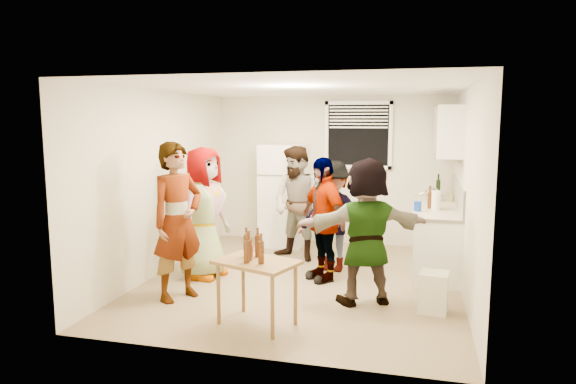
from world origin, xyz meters
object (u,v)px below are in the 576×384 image
(blue_cup, at_px, (417,211))
(guest_orange, at_px, (364,302))
(serving_table, at_px, (257,324))
(guest_black, at_px, (322,279))
(wine_bottle, at_px, (438,197))
(guest_stripe, at_px, (180,298))
(guest_grey, at_px, (206,276))
(kettle, at_px, (432,201))
(trash_bin, at_px, (434,290))
(refrigerator, at_px, (283,195))
(guest_back_left, at_px, (298,259))
(guest_back_right, at_px, (332,270))
(red_cup, at_px, (249,256))
(beer_bottle_counter, at_px, (429,208))
(beer_bottle_table, at_px, (249,261))

(blue_cup, height_order, guest_orange, blue_cup)
(serving_table, bearing_deg, guest_black, 76.91)
(blue_cup, distance_m, guest_orange, 1.58)
(blue_cup, bearing_deg, serving_table, -127.13)
(wine_bottle, relative_size, guest_stripe, 0.14)
(guest_grey, bearing_deg, wine_bottle, -42.78)
(kettle, height_order, trash_bin, kettle)
(trash_bin, relative_size, guest_orange, 0.26)
(wine_bottle, bearing_deg, refrigerator, -178.16)
(trash_bin, xyz_separation_m, guest_back_left, (-1.94, 1.72, -0.25))
(kettle, height_order, guest_orange, kettle)
(wine_bottle, distance_m, guest_back_right, 2.19)
(trash_bin, relative_size, serving_table, 0.56)
(kettle, distance_m, guest_stripe, 3.95)
(refrigerator, xyz_separation_m, red_cup, (0.48, -3.26, -0.17))
(guest_back_right, distance_m, guest_black, 0.46)
(kettle, distance_m, red_cup, 3.48)
(blue_cup, height_order, trash_bin, blue_cup)
(serving_table, height_order, guest_stripe, serving_table)
(kettle, distance_m, guest_orange, 2.42)
(serving_table, distance_m, guest_orange, 1.37)
(refrigerator, height_order, guest_back_right, refrigerator)
(wine_bottle, relative_size, guest_grey, 0.15)
(guest_stripe, bearing_deg, red_cup, -83.54)
(beer_bottle_counter, xyz_separation_m, guest_back_right, (-1.30, -0.24, -0.90))
(refrigerator, height_order, guest_grey, refrigerator)
(refrigerator, xyz_separation_m, guest_back_right, (1.05, -1.29, -0.85))
(beer_bottle_table, bearing_deg, guest_stripe, 152.68)
(guest_back_left, bearing_deg, guest_stripe, -93.92)
(guest_stripe, bearing_deg, serving_table, -87.21)
(blue_cup, bearing_deg, beer_bottle_table, -128.18)
(refrigerator, relative_size, guest_black, 1.04)
(red_cup, bearing_deg, guest_grey, 129.76)
(beer_bottle_counter, relative_size, guest_black, 0.14)
(blue_cup, bearing_deg, kettle, 77.27)
(blue_cup, bearing_deg, guest_back_left, 165.86)
(red_cup, xyz_separation_m, guest_grey, (-1.04, 1.26, -0.68))
(trash_bin, bearing_deg, red_cup, -160.52)
(refrigerator, distance_m, red_cup, 3.30)
(refrigerator, distance_m, guest_orange, 3.08)
(serving_table, relative_size, guest_orange, 0.48)
(refrigerator, xyz_separation_m, guest_grey, (-0.57, -2.00, -0.85))
(wine_bottle, xyz_separation_m, guest_back_left, (-2.05, -0.94, -0.90))
(guest_back_right, distance_m, guest_orange, 1.31)
(serving_table, distance_m, guest_black, 1.70)
(guest_back_left, bearing_deg, beer_bottle_counter, 16.37)
(kettle, xyz_separation_m, guest_orange, (-0.78, -2.10, -0.90))
(blue_cup, xyz_separation_m, beer_bottle_table, (-1.66, -2.11, -0.22))
(blue_cup, bearing_deg, guest_stripe, -150.08)
(beer_bottle_counter, height_order, red_cup, beer_bottle_counter)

